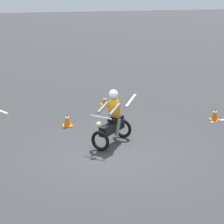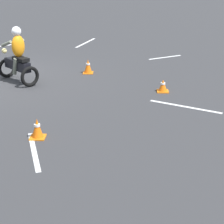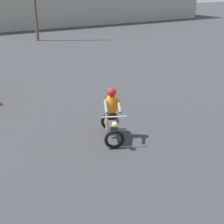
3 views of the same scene
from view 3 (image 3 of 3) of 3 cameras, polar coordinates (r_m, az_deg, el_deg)
The scene contains 1 object.
motorcycle_rider_background at distance 9.57m, azimuth -0.02°, elevation -0.88°, with size 1.15×1.53×1.66m.
Camera 3 is at (-11.33, 2.56, 4.54)m, focal length 50.00 mm.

